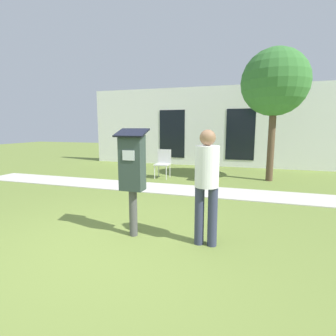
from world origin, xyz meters
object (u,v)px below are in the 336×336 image
Objects in this scene: person_standing at (207,179)px; outdoor_chair_left at (163,161)px; outdoor_chair_middle at (208,163)px; parking_meter at (132,169)px.

outdoor_chair_left is at bearing 153.04° from person_standing.
outdoor_chair_left is 1.41m from outdoor_chair_middle.
parking_meter is 1.77× the size of outdoor_chair_left.
outdoor_chair_middle is at bearing 84.79° from parking_meter.
person_standing is 4.85m from outdoor_chair_left.
person_standing reaches higher than outdoor_chair_middle.
outdoor_chair_left is (-2.08, 4.36, -0.40)m from person_standing.
parking_meter is 1.01× the size of person_standing.
parking_meter is 4.46m from outdoor_chair_middle.
parking_meter is at bearing -88.87° from outdoor_chair_middle.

